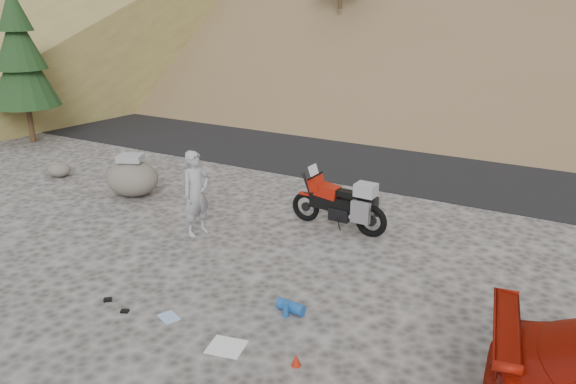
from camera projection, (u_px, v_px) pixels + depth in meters
name	position (u px, v px, depth m)	size (l,w,h in m)	color
ground	(217.00, 268.00, 10.37)	(140.00, 140.00, 0.00)	#3E3C3A
road	(386.00, 153.00, 17.76)	(120.00, 7.00, 0.05)	black
conifer_verge	(20.00, 55.00, 18.17)	(2.20, 2.20, 5.04)	#372614
motorcycle	(342.00, 204.00, 11.89)	(2.26, 0.70, 1.34)	black
man	(199.00, 233.00, 11.86)	(0.66, 0.43, 1.81)	#9A9A9F
boulder	(132.00, 177.00, 13.96)	(1.56, 1.40, 1.07)	#58534C
small_rock	(59.00, 170.00, 15.48)	(0.75, 0.70, 0.39)	#58534C
gear_white_cloth	(226.00, 347.00, 8.06)	(0.51, 0.45, 0.02)	white
gear_blue_mat	(291.00, 307.00, 8.92)	(0.19, 0.19, 0.47)	#194F9B
gear_bottle	(286.00, 310.00, 8.78)	(0.09, 0.09, 0.25)	#194F9B
gear_funnel	(296.00, 360.00, 7.64)	(0.14, 0.14, 0.18)	#AB1D0B
gear_glove_a	(125.00, 311.00, 8.94)	(0.12, 0.09, 0.04)	black
gear_glove_b	(108.00, 300.00, 9.27)	(0.13, 0.10, 0.04)	black
gear_blue_cloth	(169.00, 317.00, 8.79)	(0.34, 0.25, 0.01)	#92B2E3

